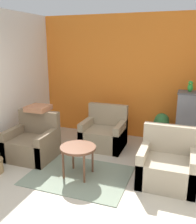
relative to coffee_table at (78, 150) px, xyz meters
name	(u,v)px	position (x,y,z in m)	size (l,w,h in m)	color
ground_plane	(57,214)	(0.14, -1.00, -0.47)	(20.00, 20.00, 0.00)	beige
wall_back_accent	(122,77)	(0.14, 2.19, 0.93)	(3.99, 0.06, 2.79)	orange
wall_left	(5,83)	(-1.83, 0.58, 0.93)	(0.06, 3.17, 2.79)	silver
area_rug	(79,175)	(0.00, 0.00, -0.46)	(1.67, 1.23, 0.01)	gray
coffee_table	(78,150)	(0.00, 0.00, 0.00)	(0.59, 0.59, 0.53)	brown
armchair_left	(33,144)	(-1.12, 0.34, -0.18)	(0.87, 0.75, 0.88)	#7A664C
armchair_right	(167,166)	(1.41, 0.30, -0.18)	(0.87, 0.75, 0.88)	tan
armchair_middle	(104,134)	(0.00, 1.32, -0.18)	(0.87, 0.75, 0.88)	#9E896B
birdcage	(187,123)	(1.64, 1.71, 0.14)	(0.48, 0.48, 1.24)	#555559
parrot	(190,87)	(1.64, 1.71, 0.87)	(0.10, 0.19, 0.22)	green
potted_plant	(161,126)	(1.14, 1.83, -0.05)	(0.34, 0.31, 0.72)	brown
throw_pillow	(38,108)	(-1.12, 0.61, 0.46)	(0.41, 0.41, 0.10)	#B2704C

